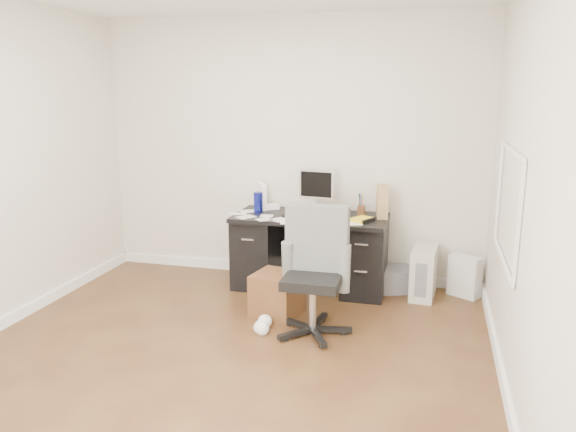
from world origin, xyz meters
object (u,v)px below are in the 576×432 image
lcd_monitor (317,191)px  pc_tower (424,272)px  desk (310,250)px  office_chair (313,273)px  wicker_basket (277,294)px  keyboard (307,216)px

lcd_monitor → pc_tower: 1.30m
desk → pc_tower: desk is taller
office_chair → pc_tower: 1.43m
desk → office_chair: bearing=-76.4°
pc_tower → wicker_basket: size_ratio=1.28×
lcd_monitor → office_chair: size_ratio=0.43×
office_chair → pc_tower: bearing=51.7°
keyboard → wicker_basket: 0.88m
desk → office_chair: 1.10m
desk → office_chair: office_chair is taller
office_chair → pc_tower: size_ratio=2.15×
pc_tower → wicker_basket: pc_tower is taller
keyboard → office_chair: bearing=-71.3°
pc_tower → keyboard: bearing=-167.8°
office_chair → lcd_monitor: bearing=100.0°
desk → lcd_monitor: lcd_monitor is taller
lcd_monitor → office_chair: 1.27m
lcd_monitor → wicker_basket: (-0.18, -0.85, -0.79)m
keyboard → office_chair: size_ratio=0.45×
wicker_basket → pc_tower: bearing=32.5°
desk → keyboard: (-0.01, -0.09, 0.36)m
wicker_basket → lcd_monitor: bearing=78.2°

